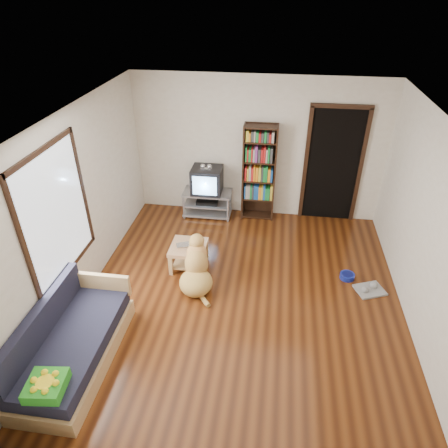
# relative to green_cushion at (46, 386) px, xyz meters

# --- Properties ---
(ground) EXTENTS (5.00, 5.00, 0.00)m
(ground) POSITION_rel_green_cushion_xyz_m (1.75, 2.08, -0.48)
(ground) COLOR #5E2C10
(ground) RESTS_ON ground
(ceiling) EXTENTS (5.00, 5.00, 0.00)m
(ceiling) POSITION_rel_green_cushion_xyz_m (1.75, 2.08, 2.12)
(ceiling) COLOR white
(ceiling) RESTS_ON ground
(wall_back) EXTENTS (4.50, 0.00, 4.50)m
(wall_back) POSITION_rel_green_cushion_xyz_m (1.75, 4.58, 0.82)
(wall_back) COLOR silver
(wall_back) RESTS_ON ground
(wall_front) EXTENTS (4.50, 0.00, 4.50)m
(wall_front) POSITION_rel_green_cushion_xyz_m (1.75, -0.42, 0.82)
(wall_front) COLOR silver
(wall_front) RESTS_ON ground
(wall_left) EXTENTS (0.00, 5.00, 5.00)m
(wall_left) POSITION_rel_green_cushion_xyz_m (-0.50, 2.08, 0.82)
(wall_left) COLOR silver
(wall_left) RESTS_ON ground
(wall_right) EXTENTS (0.00, 5.00, 5.00)m
(wall_right) POSITION_rel_green_cushion_xyz_m (4.00, 2.08, 0.82)
(wall_right) COLOR silver
(wall_right) RESTS_ON ground
(green_cushion) EXTENTS (0.41, 0.41, 0.12)m
(green_cushion) POSITION_rel_green_cushion_xyz_m (0.00, 0.00, 0.00)
(green_cushion) COLOR #379B1C
(green_cushion) RESTS_ON sofa
(laptop) EXTENTS (0.40, 0.33, 0.03)m
(laptop) POSITION_rel_green_cushion_xyz_m (0.85, 2.66, -0.07)
(laptop) COLOR silver
(laptop) RESTS_ON coffee_table
(dog_bowl) EXTENTS (0.22, 0.22, 0.08)m
(dog_bowl) POSITION_rel_green_cushion_xyz_m (3.31, 2.74, -0.44)
(dog_bowl) COLOR navy
(dog_bowl) RESTS_ON ground
(grey_rag) EXTENTS (0.49, 0.45, 0.03)m
(grey_rag) POSITION_rel_green_cushion_xyz_m (3.61, 2.49, -0.47)
(grey_rag) COLOR gray
(grey_rag) RESTS_ON ground
(window) EXTENTS (0.03, 1.46, 1.70)m
(window) POSITION_rel_green_cushion_xyz_m (-0.48, 1.58, 1.02)
(window) COLOR white
(window) RESTS_ON wall_left
(doorway) EXTENTS (1.03, 0.05, 2.19)m
(doorway) POSITION_rel_green_cushion_xyz_m (3.10, 4.56, 0.64)
(doorway) COLOR black
(doorway) RESTS_ON wall_back
(tv_stand) EXTENTS (0.90, 0.45, 0.50)m
(tv_stand) POSITION_rel_green_cushion_xyz_m (0.85, 4.33, -0.21)
(tv_stand) COLOR #99999E
(tv_stand) RESTS_ON ground
(crt_tv) EXTENTS (0.55, 0.52, 0.58)m
(crt_tv) POSITION_rel_green_cushion_xyz_m (0.85, 4.36, 0.26)
(crt_tv) COLOR black
(crt_tv) RESTS_ON tv_stand
(bookshelf) EXTENTS (0.60, 0.30, 1.80)m
(bookshelf) POSITION_rel_green_cushion_xyz_m (1.80, 4.43, 0.52)
(bookshelf) COLOR black
(bookshelf) RESTS_ON ground
(sofa) EXTENTS (0.80, 1.80, 0.80)m
(sofa) POSITION_rel_green_cushion_xyz_m (-0.12, 0.70, -0.22)
(sofa) COLOR tan
(sofa) RESTS_ON ground
(coffee_table) EXTENTS (0.55, 0.55, 0.40)m
(coffee_table) POSITION_rel_green_cushion_xyz_m (0.85, 2.69, -0.20)
(coffee_table) COLOR tan
(coffee_table) RESTS_ON ground
(dog) EXTENTS (0.55, 0.92, 0.78)m
(dog) POSITION_rel_green_cushion_xyz_m (1.06, 2.28, -0.20)
(dog) COLOR tan
(dog) RESTS_ON ground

